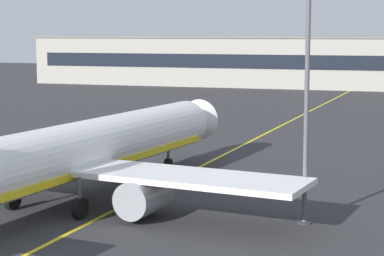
# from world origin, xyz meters

# --- Properties ---
(taxiway_centreline) EXTENTS (10.12, 179.75, 0.01)m
(taxiway_centreline) POSITION_xyz_m (0.00, 30.00, 0.00)
(taxiway_centreline) COLOR yellow
(taxiway_centreline) RESTS_ON ground
(airliner_foreground) EXTENTS (32.36, 41.44, 11.65)m
(airliner_foreground) POSITION_xyz_m (-4.39, 12.13, 3.37)
(airliner_foreground) COLOR white
(airliner_foreground) RESTS_ON ground
(apron_lamp_post) EXTENTS (2.24, 0.90, 14.51)m
(apron_lamp_post) POSITION_xyz_m (11.14, 13.04, 7.57)
(apron_lamp_post) COLOR #515156
(apron_lamp_post) RESTS_ON ground
(safety_cone_by_nose_gear) EXTENTS (0.44, 0.44, 0.55)m
(safety_cone_by_nose_gear) POSITION_xyz_m (-2.98, 28.69, 0.26)
(safety_cone_by_nose_gear) COLOR orange
(safety_cone_by_nose_gear) RESTS_ON ground
(terminal_building) EXTENTS (135.56, 12.40, 10.36)m
(terminal_building) POSITION_xyz_m (4.39, 117.39, 5.19)
(terminal_building) COLOR #9E998E
(terminal_building) RESTS_ON ground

